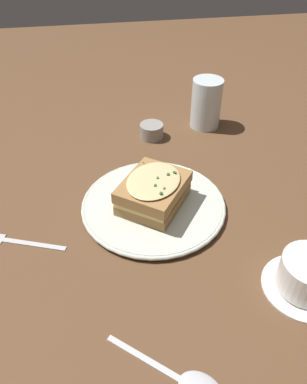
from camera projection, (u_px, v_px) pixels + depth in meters
ground_plane at (165, 209)px, 0.70m from camera, size 2.40×2.40×0.00m
dinner_plate at (154, 205)px, 0.69m from camera, size 0.27×0.27×0.01m
sandwich at (153, 191)px, 0.67m from camera, size 0.16×0.15×0.06m
water_glass at (206, 103)px, 0.90m from camera, size 0.07×0.07×0.12m
fork at (3, 239)px, 0.64m from camera, size 0.08×0.17×0.00m
condiment_pot at (152, 131)px, 0.88m from camera, size 0.06×0.06×0.03m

